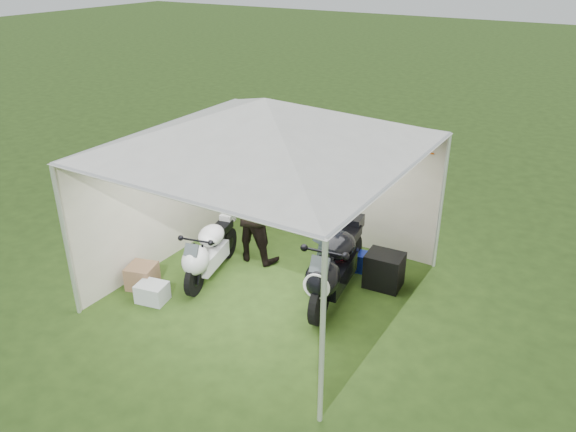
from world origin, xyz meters
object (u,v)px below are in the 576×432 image
object	(u,v)px
crate_0	(152,292)
crate_2	(138,281)
crate_1	(142,276)
paddock_stand	(353,260)
canopy_tent	(267,128)
person_blue_jacket	(333,219)
equipment_box	(384,270)
person_dark_jacket	(254,209)
motorcycle_white	(208,251)
motorcycle_black	(335,265)

from	to	relation	value
crate_0	crate_2	distance (m)	0.49
crate_2	crate_1	bearing A→B (deg)	47.29
paddock_stand	crate_2	distance (m)	3.47
canopy_tent	crate_1	size ratio (longest dim) A/B	13.60
person_blue_jacket	equipment_box	size ratio (longest dim) A/B	3.45
person_dark_jacket	crate_2	size ratio (longest dim) A/B	6.51
paddock_stand	crate_2	bearing A→B (deg)	-139.23
equipment_box	crate_2	distance (m)	3.85
canopy_tent	crate_2	distance (m)	3.22
equipment_box	crate_2	world-z (taller)	equipment_box
person_dark_jacket	crate_1	size ratio (longest dim) A/B	4.39
person_dark_jacket	crate_2	distance (m)	2.18
canopy_tent	equipment_box	distance (m)	2.91
equipment_box	crate_1	distance (m)	3.78
motorcycle_white	person_dark_jacket	bearing A→B (deg)	60.38
paddock_stand	person_blue_jacket	xyz separation A→B (m)	(-0.26, -0.27, 0.81)
canopy_tent	motorcycle_white	distance (m)	2.32
crate_0	crate_2	world-z (taller)	crate_0
paddock_stand	person_dark_jacket	size ratio (longest dim) A/B	0.23
equipment_box	person_dark_jacket	bearing A→B (deg)	-172.24
canopy_tent	motorcycle_black	bearing A→B (deg)	11.83
paddock_stand	crate_2	xyz separation A→B (m)	(-2.63, -2.27, -0.06)
motorcycle_white	paddock_stand	size ratio (longest dim) A/B	4.14
person_dark_jacket	motorcycle_black	bearing A→B (deg)	163.19
person_dark_jacket	crate_0	world-z (taller)	person_dark_jacket
canopy_tent	motorcycle_black	world-z (taller)	canopy_tent
motorcycle_black	crate_2	distance (m)	3.09
motorcycle_white	person_dark_jacket	distance (m)	1.05
paddock_stand	person_blue_jacket	distance (m)	0.89
person_dark_jacket	crate_0	distance (m)	2.13
motorcycle_white	person_blue_jacket	xyz separation A→B (m)	(1.59, 1.17, 0.48)
motorcycle_black	equipment_box	xyz separation A→B (m)	(0.50, 0.74, -0.31)
paddock_stand	motorcycle_black	bearing A→B (deg)	-81.90
canopy_tent	paddock_stand	distance (m)	2.83
motorcycle_white	person_dark_jacket	world-z (taller)	person_dark_jacket
person_blue_jacket	crate_0	bearing A→B (deg)	0.12
canopy_tent	motorcycle_white	bearing A→B (deg)	-164.92
person_blue_jacket	crate_1	bearing A→B (deg)	-8.51
motorcycle_white	motorcycle_black	bearing A→B (deg)	0.12
paddock_stand	canopy_tent	bearing A→B (deg)	-126.57
canopy_tent	paddock_stand	bearing A→B (deg)	53.43
crate_0	person_blue_jacket	bearing A→B (deg)	48.59
paddock_stand	crate_1	xyz separation A→B (m)	(-2.58, -2.22, 0.03)
person_dark_jacket	person_blue_jacket	xyz separation A→B (m)	(1.32, 0.26, 0.05)
motorcycle_black	person_blue_jacket	world-z (taller)	person_blue_jacket
crate_1	canopy_tent	bearing A→B (deg)	31.19
motorcycle_white	crate_2	world-z (taller)	motorcycle_white
motorcycle_black	equipment_box	size ratio (longest dim) A/B	3.85
motorcycle_white	crate_0	size ratio (longest dim) A/B	4.00
motorcycle_black	paddock_stand	world-z (taller)	motorcycle_black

